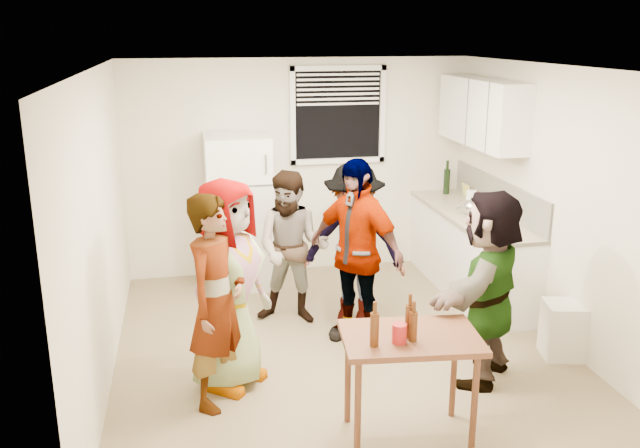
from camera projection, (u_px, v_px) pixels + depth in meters
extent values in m
cube|color=white|center=(239.00, 212.00, 7.52)|extent=(0.70, 0.70, 1.70)
cube|color=white|center=(470.00, 254.00, 7.42)|extent=(0.60, 2.20, 0.86)
cube|color=#BAAE94|center=(472.00, 214.00, 7.29)|extent=(0.64, 2.22, 0.04)
cube|color=#A7A398|center=(498.00, 195.00, 7.29)|extent=(0.03, 2.20, 0.36)
cube|color=white|center=(482.00, 112.00, 7.21)|extent=(0.34, 1.60, 0.70)
cylinder|color=white|center=(470.00, 213.00, 7.29)|extent=(0.11, 0.11, 0.24)
cylinder|color=black|center=(446.00, 194.00, 8.13)|extent=(0.08, 0.08, 0.30)
cylinder|color=#47230C|center=(476.00, 221.00, 6.97)|extent=(0.06, 0.06, 0.23)
cylinder|color=blue|center=(490.00, 232.00, 6.58)|extent=(0.08, 0.08, 0.11)
cube|color=#EDE857|center=(466.00, 191.00, 7.95)|extent=(0.02, 0.18, 0.15)
cube|color=silver|center=(563.00, 330.00, 5.96)|extent=(0.40, 0.40, 0.50)
cylinder|color=#47230C|center=(413.00, 341.00, 4.53)|extent=(0.05, 0.05, 0.21)
cylinder|color=#A21A1B|center=(399.00, 342.00, 4.50)|extent=(0.10, 0.10, 0.13)
imported|color=#959595|center=(232.00, 382.00, 5.57)|extent=(1.85, 1.75, 0.55)
imported|color=#141933|center=(221.00, 401.00, 5.29)|extent=(1.71, 1.47, 0.40)
imported|color=#503829|center=(293.00, 320.00, 6.77)|extent=(1.21, 1.68, 0.57)
imported|color=#47474C|center=(353.00, 318.00, 6.81)|extent=(1.53, 1.85, 0.59)
imported|color=black|center=(354.00, 338.00, 6.38)|extent=(1.97, 1.86, 0.42)
imported|color=#C5794E|center=(482.00, 377.00, 5.66)|extent=(2.20, 2.19, 0.48)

